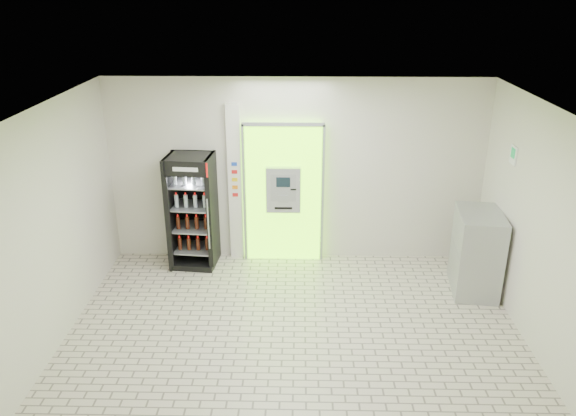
{
  "coord_description": "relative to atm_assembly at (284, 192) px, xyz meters",
  "views": [
    {
      "loc": [
        0.05,
        -6.06,
        4.33
      ],
      "look_at": [
        -0.1,
        1.2,
        1.39
      ],
      "focal_mm": 35.0,
      "sensor_mm": 36.0,
      "label": 1
    }
  ],
  "objects": [
    {
      "name": "atm_assembly",
      "position": [
        0.0,
        0.0,
        0.0
      ],
      "size": [
        1.3,
        0.24,
        2.33
      ],
      "color": "#7AFE0F",
      "rests_on": "ground"
    },
    {
      "name": "steel_cabinet",
      "position": [
        2.88,
        -0.99,
        -0.55
      ],
      "size": [
        0.73,
        1.0,
        1.24
      ],
      "rotation": [
        0.0,
        0.0,
        -0.11
      ],
      "color": "#A0A3A8",
      "rests_on": "ground"
    },
    {
      "name": "beverage_cooler",
      "position": [
        -1.45,
        -0.22,
        -0.28
      ],
      "size": [
        0.75,
        0.69,
        1.85
      ],
      "rotation": [
        0.0,
        0.0,
        -0.09
      ],
      "color": "black",
      "rests_on": "ground"
    },
    {
      "name": "exit_sign",
      "position": [
        3.19,
        -1.01,
        0.95
      ],
      "size": [
        0.02,
        0.22,
        0.26
      ],
      "color": "white",
      "rests_on": "room_shell"
    },
    {
      "name": "ground",
      "position": [
        0.2,
        -2.41,
        -1.17
      ],
      "size": [
        6.0,
        6.0,
        0.0
      ],
      "primitive_type": "plane",
      "color": "#C0B19F",
      "rests_on": "ground"
    },
    {
      "name": "pillar",
      "position": [
        -0.78,
        0.04,
        0.13
      ],
      "size": [
        0.22,
        0.11,
        2.6
      ],
      "color": "silver",
      "rests_on": "ground"
    },
    {
      "name": "room_shell",
      "position": [
        0.2,
        -2.41,
        0.67
      ],
      "size": [
        6.0,
        6.0,
        6.0
      ],
      "color": "beige",
      "rests_on": "ground"
    }
  ]
}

